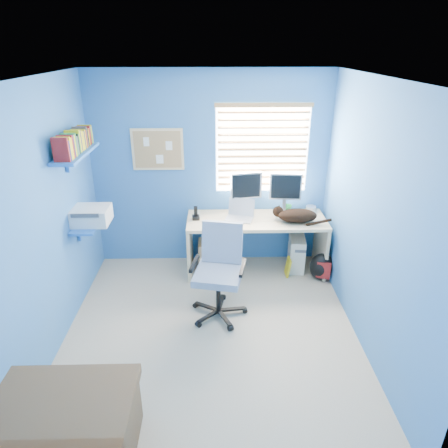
{
  "coord_description": "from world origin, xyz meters",
  "views": [
    {
      "loc": [
        0.05,
        -3.31,
        2.75
      ],
      "look_at": [
        0.15,
        0.65,
        0.95
      ],
      "focal_mm": 32.0,
      "sensor_mm": 36.0,
      "label": 1
    }
  ],
  "objects_px": {
    "tower_pc": "(296,252)",
    "cat": "(298,216)",
    "desk": "(256,245)",
    "laptop": "(240,211)",
    "office_chair": "(219,283)"
  },
  "relations": [
    {
      "from": "desk",
      "to": "laptop",
      "type": "xyz_separation_m",
      "value": [
        -0.22,
        -0.0,
        0.48
      ]
    },
    {
      "from": "laptop",
      "to": "office_chair",
      "type": "height_order",
      "value": "office_chair"
    },
    {
      "from": "cat",
      "to": "office_chair",
      "type": "bearing_deg",
      "value": -116.2
    },
    {
      "from": "desk",
      "to": "cat",
      "type": "height_order",
      "value": "cat"
    },
    {
      "from": "laptop",
      "to": "office_chair",
      "type": "bearing_deg",
      "value": -90.76
    },
    {
      "from": "cat",
      "to": "tower_pc",
      "type": "bearing_deg",
      "value": 94.89
    },
    {
      "from": "desk",
      "to": "tower_pc",
      "type": "distance_m",
      "value": 0.58
    },
    {
      "from": "desk",
      "to": "laptop",
      "type": "distance_m",
      "value": 0.53
    },
    {
      "from": "tower_pc",
      "to": "laptop",
      "type": "bearing_deg",
      "value": -168.4
    },
    {
      "from": "desk",
      "to": "office_chair",
      "type": "height_order",
      "value": "office_chair"
    },
    {
      "from": "desk",
      "to": "laptop",
      "type": "relative_size",
      "value": 5.27
    },
    {
      "from": "laptop",
      "to": "cat",
      "type": "xyz_separation_m",
      "value": [
        0.71,
        -0.1,
        -0.03
      ]
    },
    {
      "from": "tower_pc",
      "to": "cat",
      "type": "bearing_deg",
      "value": -103.53
    },
    {
      "from": "laptop",
      "to": "desk",
      "type": "bearing_deg",
      "value": 16.92
    },
    {
      "from": "desk",
      "to": "laptop",
      "type": "height_order",
      "value": "laptop"
    }
  ]
}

